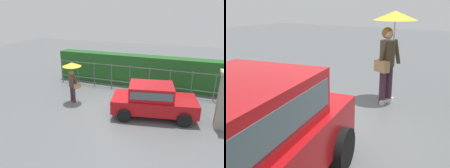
{
  "view_description": "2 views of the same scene",
  "coord_description": "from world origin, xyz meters",
  "views": [
    {
      "loc": [
        3.27,
        -9.14,
        4.66
      ],
      "look_at": [
        -0.12,
        0.03,
        1.18
      ],
      "focal_mm": 34.46,
      "sensor_mm": 36.0,
      "label": 1
    },
    {
      "loc": [
        3.47,
        2.14,
        2.24
      ],
      "look_at": [
        -0.12,
        -0.12,
        0.97
      ],
      "focal_mm": 43.76,
      "sensor_mm": 36.0,
      "label": 2
    }
  ],
  "objects": [
    {
      "name": "pedestrian",
      "position": [
        -2.23,
        -0.07,
        1.51
      ],
      "size": [
        0.95,
        0.95,
        2.07
      ],
      "rotation": [
        0.0,
        0.0,
        1.15
      ],
      "color": "#47283D",
      "rests_on": "ground"
    },
    {
      "name": "ground_plane",
      "position": [
        0.0,
        0.0,
        0.0
      ],
      "size": [
        40.0,
        40.0,
        0.0
      ],
      "primitive_type": "plane",
      "color": "slate"
    },
    {
      "name": "gate_pillar",
      "position": [
        4.74,
        -0.35,
        1.24
      ],
      "size": [
        0.6,
        0.6,
        2.42
      ],
      "color": "gray",
      "rests_on": "ground"
    },
    {
      "name": "fence_section",
      "position": [
        0.65,
        2.54,
        0.82
      ],
      "size": [
        10.39,
        0.05,
        1.5
      ],
      "color": "#59605B",
      "rests_on": "ground"
    },
    {
      "name": "car",
      "position": [
        1.92,
        -0.2,
        0.8
      ],
      "size": [
        3.95,
        2.41,
        1.48
      ],
      "rotation": [
        0.0,
        0.0,
        0.19
      ],
      "color": "#B71116",
      "rests_on": "ground"
    },
    {
      "name": "hedge_row",
      "position": [
        0.65,
        3.61,
        0.95
      ],
      "size": [
        11.34,
        0.9,
        1.9
      ],
      "primitive_type": "cube",
      "color": "#235B23",
      "rests_on": "ground"
    }
  ]
}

